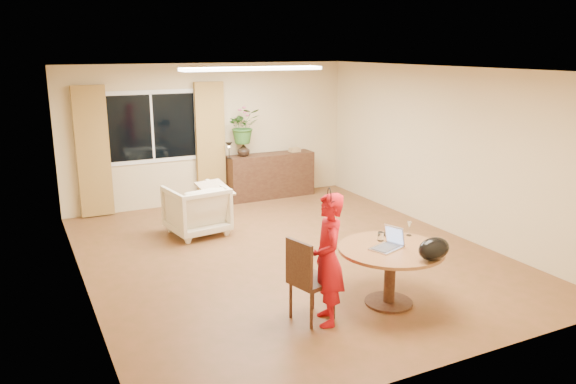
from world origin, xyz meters
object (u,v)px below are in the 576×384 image
object	(u,v)px
child	(328,259)
armchair	(197,210)
dining_chair	(312,279)
sideboard	(271,175)
dining_table	(391,260)

from	to	relation	value
child	armchair	distance (m)	3.51
dining_chair	sideboard	size ratio (longest dim) A/B	0.54
dining_chair	child	world-z (taller)	child
dining_table	child	xyz separation A→B (m)	(-0.87, -0.07, 0.18)
child	dining_table	bearing A→B (deg)	113.09
armchair	dining_chair	bearing A→B (deg)	86.17
armchair	sideboard	xyz separation A→B (m)	(2.00, 1.54, 0.04)
armchair	sideboard	world-z (taller)	sideboard
dining_chair	sideboard	bearing A→B (deg)	56.02
armchair	dining_table	bearing A→B (deg)	101.68
child	sideboard	xyz separation A→B (m)	(1.64, 5.02, -0.28)
child	sideboard	bearing A→B (deg)	-179.47
dining_table	child	world-z (taller)	child
dining_chair	child	size ratio (longest dim) A/B	0.65
dining_chair	sideboard	world-z (taller)	dining_chair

